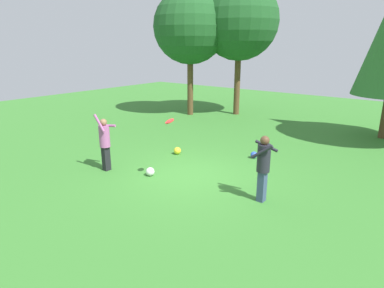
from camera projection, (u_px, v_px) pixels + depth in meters
name	position (u px, v px, depth m)	size (l,w,h in m)	color
ground_plane	(191.00, 176.00, 10.44)	(40.00, 40.00, 0.00)	#387A2D
person_thrower	(105.00, 140.00, 10.67)	(0.61, 0.58, 1.92)	black
person_catcher	(263.00, 163.00, 8.50)	(0.66, 0.58, 1.79)	#38476B
frisbee	(170.00, 121.00, 9.51)	(0.37, 0.36, 0.14)	red
ball_yellow	(177.00, 151.00, 12.52)	(0.28, 0.28, 0.28)	yellow
ball_white	(150.00, 172.00, 10.45)	(0.27, 0.27, 0.27)	white
ball_blue	(254.00, 155.00, 12.08)	(0.25, 0.25, 0.25)	blue
tree_far_left	(190.00, 27.00, 18.33)	(4.09, 4.09, 6.99)	brown
tree_left	(240.00, 21.00, 18.35)	(4.36, 4.36, 7.45)	brown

